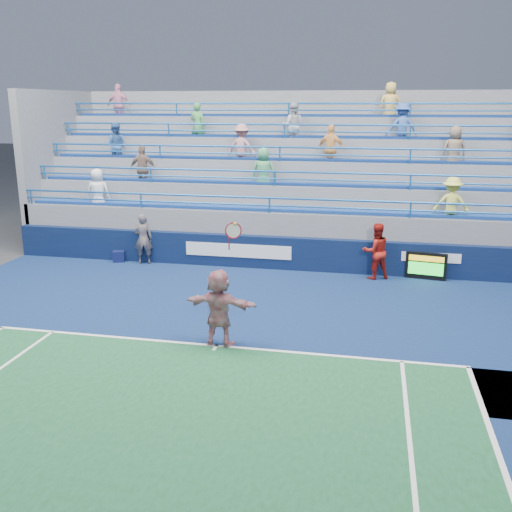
% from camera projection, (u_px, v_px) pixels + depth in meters
% --- Properties ---
extents(ground, '(120.00, 120.00, 0.00)m').
position_uv_depth(ground, '(216.00, 347.00, 12.96)').
color(ground, '#333538').
extents(sponsor_wall, '(18.00, 0.32, 1.10)m').
position_uv_depth(sponsor_wall, '(268.00, 252.00, 18.96)').
color(sponsor_wall, '#091536').
rests_on(sponsor_wall, ground).
extents(bleacher_stand, '(18.00, 5.60, 6.13)m').
position_uv_depth(bleacher_stand, '(286.00, 204.00, 22.28)').
color(bleacher_stand, slate).
rests_on(bleacher_stand, ground).
extents(serve_speed_board, '(1.25, 0.32, 0.86)m').
position_uv_depth(serve_speed_board, '(426.00, 266.00, 17.79)').
color(serve_speed_board, black).
rests_on(serve_speed_board, ground).
extents(judge_chair, '(0.50, 0.51, 0.70)m').
position_uv_depth(judge_chair, '(119.00, 255.00, 19.86)').
color(judge_chair, '#0C133D').
rests_on(judge_chair, ground).
extents(tennis_player, '(1.70, 0.66, 2.89)m').
position_uv_depth(tennis_player, '(219.00, 308.00, 12.82)').
color(tennis_player, silver).
rests_on(tennis_player, ground).
extents(line_judge, '(0.73, 0.59, 1.75)m').
position_uv_depth(line_judge, '(143.00, 239.00, 19.45)').
color(line_judge, '#161E3D').
rests_on(line_judge, ground).
extents(ball_girl, '(1.06, 0.96, 1.78)m').
position_uv_depth(ball_girl, '(376.00, 251.00, 17.77)').
color(ball_girl, '#A21A12').
rests_on(ball_girl, ground).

